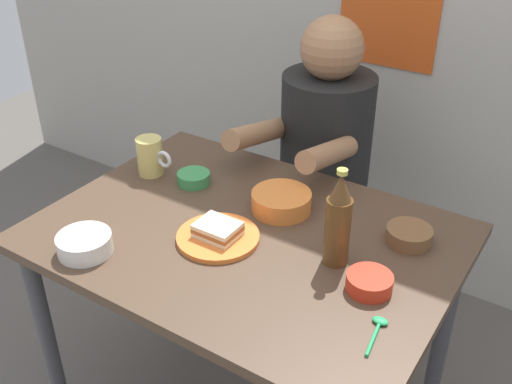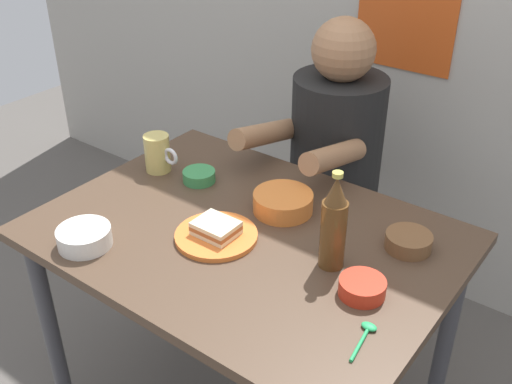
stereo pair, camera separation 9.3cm
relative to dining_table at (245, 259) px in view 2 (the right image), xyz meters
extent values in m
cube|color=#CC4C19|center=(-0.05, 1.01, 0.51)|extent=(0.38, 0.01, 0.50)
cube|color=#4C3828|center=(0.00, 0.00, 0.08)|extent=(1.10, 0.80, 0.03)
cylinder|color=#3F3F44|center=(-0.49, -0.34, -0.29)|extent=(0.05, 0.05, 0.71)
cylinder|color=#3F3F44|center=(-0.49, 0.34, -0.29)|extent=(0.05, 0.05, 0.71)
cylinder|color=#3F3F44|center=(0.49, 0.34, -0.29)|extent=(0.05, 0.05, 0.71)
cylinder|color=#4C4C51|center=(-0.08, 0.63, -0.44)|extent=(0.08, 0.08, 0.41)
cylinder|color=brown|center=(-0.08, 0.63, -0.22)|extent=(0.34, 0.34, 0.04)
cylinder|color=black|center=(-0.08, 0.63, 0.06)|extent=(0.32, 0.32, 0.52)
sphere|color=#A0704C|center=(-0.08, 0.63, 0.42)|extent=(0.21, 0.21, 0.21)
cylinder|color=#A0704C|center=(-0.21, 0.38, 0.18)|extent=(0.07, 0.31, 0.14)
cylinder|color=#A0704C|center=(0.05, 0.38, 0.18)|extent=(0.07, 0.31, 0.14)
cylinder|color=orange|center=(-0.04, -0.07, 0.10)|extent=(0.22, 0.22, 0.01)
cube|color=beige|center=(-0.04, -0.07, 0.11)|extent=(0.11, 0.09, 0.01)
cube|color=#9E592D|center=(-0.04, -0.07, 0.13)|extent=(0.11, 0.09, 0.01)
cube|color=beige|center=(-0.04, -0.07, 0.14)|extent=(0.11, 0.09, 0.01)
cylinder|color=#D1BC66|center=(-0.43, 0.11, 0.15)|extent=(0.08, 0.08, 0.12)
torus|color=silver|center=(-0.37, 0.11, 0.16)|extent=(0.06, 0.01, 0.06)
cylinder|color=#593819|center=(0.26, 0.01, 0.18)|extent=(0.06, 0.06, 0.18)
cone|color=#593819|center=(0.26, 0.01, 0.31)|extent=(0.05, 0.05, 0.07)
cylinder|color=#BFB74C|center=(0.26, 0.01, 0.35)|extent=(0.03, 0.03, 0.01)
cylinder|color=brown|center=(0.38, 0.19, 0.11)|extent=(0.12, 0.12, 0.04)
cylinder|color=brown|center=(0.38, 0.19, 0.12)|extent=(0.10, 0.10, 0.02)
cylinder|color=red|center=(0.37, -0.04, 0.11)|extent=(0.11, 0.11, 0.04)
cylinder|color=#A33521|center=(0.37, -0.04, 0.12)|extent=(0.09, 0.09, 0.02)
cylinder|color=silver|center=(-0.29, -0.30, 0.12)|extent=(0.14, 0.14, 0.05)
cylinder|color=tan|center=(-0.29, -0.30, 0.13)|extent=(0.11, 0.11, 0.02)
cylinder|color=orange|center=(0.02, 0.15, 0.12)|extent=(0.17, 0.17, 0.05)
cylinder|color=#B25B2D|center=(0.02, 0.15, 0.13)|extent=(0.14, 0.14, 0.02)
cylinder|color=#388C4C|center=(-0.28, 0.13, 0.11)|extent=(0.10, 0.10, 0.03)
cylinder|color=#5B643A|center=(-0.28, 0.13, 0.12)|extent=(0.08, 0.08, 0.02)
cylinder|color=#26A559|center=(0.45, -0.19, 0.10)|extent=(0.02, 0.11, 0.01)
ellipsoid|color=#26A559|center=(0.44, -0.13, 0.10)|extent=(0.04, 0.02, 0.01)
camera|label=1|loc=(0.75, -1.10, 1.01)|focal=42.20mm
camera|label=2|loc=(0.82, -1.05, 1.01)|focal=42.20mm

